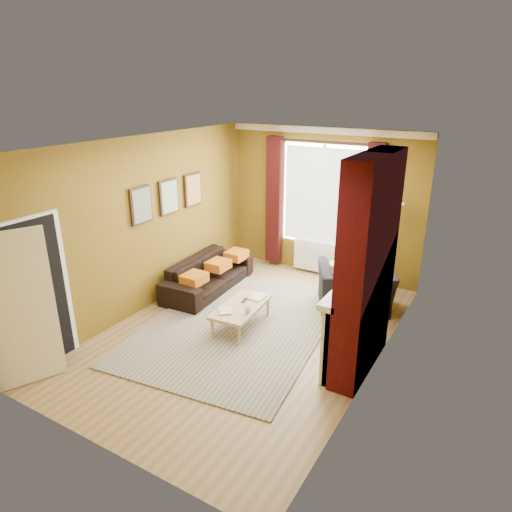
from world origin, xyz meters
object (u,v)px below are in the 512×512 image
at_px(sofa, 208,274).
at_px(wicker_stool, 336,274).
at_px(armchair, 355,288).
at_px(coffee_table, 241,308).
at_px(floor_lamp, 395,224).

height_order(sofa, wicker_stool, sofa).
distance_m(armchair, coffee_table, 1.95).
relative_size(sofa, wicker_stool, 4.74).
relative_size(armchair, floor_lamp, 0.70).
xyz_separation_m(armchair, coffee_table, (-1.28, -1.47, -0.05)).
bearing_deg(floor_lamp, coffee_table, -124.97).
bearing_deg(armchair, wicker_stool, -78.41).
distance_m(sofa, wicker_stool, 2.35).
relative_size(armchair, wicker_stool, 2.74).
bearing_deg(wicker_stool, coffee_table, -106.54).
relative_size(armchair, coffee_table, 1.01).
height_order(sofa, armchair, armchair).
height_order(armchair, wicker_stool, armchair).
bearing_deg(coffee_table, armchair, 44.28).
height_order(wicker_stool, floor_lamp, floor_lamp).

